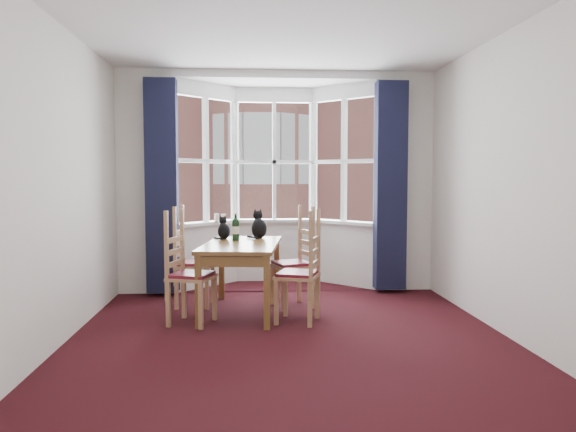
{
  "coord_description": "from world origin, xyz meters",
  "views": [
    {
      "loc": [
        -0.38,
        -4.89,
        1.47
      ],
      "look_at": [
        0.05,
        1.05,
        1.05
      ],
      "focal_mm": 35.0,
      "sensor_mm": 36.0,
      "label": 1
    }
  ],
  "objects": [
    {
      "name": "bay_window",
      "position": [
        0.0,
        2.75,
        1.4
      ],
      "size": [
        2.76,
        0.94,
        2.8
      ],
      "color": "white",
      "rests_on": "floor"
    },
    {
      "name": "ceiling",
      "position": [
        0.0,
        0.0,
        2.8
      ],
      "size": [
        4.5,
        4.5,
        0.0
      ],
      "primitive_type": "plane",
      "rotation": [
        3.14,
        0.0,
        0.0
      ],
      "color": "white",
      "rests_on": "floor"
    },
    {
      "name": "curtain_right",
      "position": [
        1.42,
        2.07,
        1.35
      ],
      "size": [
        0.38,
        0.22,
        2.6
      ],
      "primitive_type": "cube",
      "color": "#171934",
      "rests_on": "floor"
    },
    {
      "name": "wall_back_pier_left",
      "position": [
        -1.65,
        2.25,
        1.4
      ],
      "size": [
        0.7,
        0.12,
        2.8
      ],
      "primitive_type": "cube",
      "color": "silver",
      "rests_on": "floor"
    },
    {
      "name": "tenement_building",
      "position": [
        0.0,
        14.01,
        1.6
      ],
      "size": [
        18.4,
        7.8,
        15.2
      ],
      "color": "#A86357",
      "rests_on": "street"
    },
    {
      "name": "wine_bottle",
      "position": [
        -0.51,
        1.37,
        0.89
      ],
      "size": [
        0.08,
        0.08,
        0.31
      ],
      "color": "black",
      "rests_on": "dining_table"
    },
    {
      "name": "curtain_left",
      "position": [
        -1.42,
        2.07,
        1.35
      ],
      "size": [
        0.38,
        0.22,
        2.6
      ],
      "primitive_type": "cube",
      "color": "#171934",
      "rests_on": "floor"
    },
    {
      "name": "dining_table",
      "position": [
        -0.44,
        1.12,
        0.66
      ],
      "size": [
        0.93,
        1.51,
        0.76
      ],
      "color": "brown",
      "rests_on": "floor"
    },
    {
      "name": "chair_right_far",
      "position": [
        0.2,
        1.39,
        0.47
      ],
      "size": [
        0.51,
        0.52,
        0.92
      ],
      "color": "#A97B52",
      "rests_on": "floor"
    },
    {
      "name": "cat_left",
      "position": [
        -0.65,
        1.53,
        0.86
      ],
      "size": [
        0.18,
        0.22,
        0.27
      ],
      "color": "black",
      "rests_on": "dining_table"
    },
    {
      "name": "candle_short",
      "position": [
        -0.7,
        2.63,
        0.92
      ],
      "size": [
        0.06,
        0.06,
        0.1
      ],
      "primitive_type": "cylinder",
      "color": "white",
      "rests_on": "bay_window"
    },
    {
      "name": "chair_right_near",
      "position": [
        0.21,
        0.66,
        0.47
      ],
      "size": [
        0.51,
        0.53,
        0.92
      ],
      "color": "#A97B52",
      "rests_on": "floor"
    },
    {
      "name": "wall_right",
      "position": [
        2.0,
        0.0,
        1.4
      ],
      "size": [
        0.0,
        4.5,
        4.5
      ],
      "primitive_type": "plane",
      "rotation": [
        1.57,
        0.0,
        -1.57
      ],
      "color": "silver",
      "rests_on": "floor"
    },
    {
      "name": "wall_left",
      "position": [
        -2.0,
        0.0,
        1.4
      ],
      "size": [
        0.0,
        4.5,
        4.5
      ],
      "primitive_type": "plane",
      "rotation": [
        1.57,
        0.0,
        1.57
      ],
      "color": "silver",
      "rests_on": "floor"
    },
    {
      "name": "cat_right",
      "position": [
        -0.24,
        1.59,
        0.89
      ],
      "size": [
        0.22,
        0.28,
        0.35
      ],
      "color": "black",
      "rests_on": "dining_table"
    },
    {
      "name": "street",
      "position": [
        0.0,
        32.25,
        -6.0
      ],
      "size": [
        80.0,
        80.0,
        0.0
      ],
      "primitive_type": "plane",
      "color": "#333335",
      "rests_on": "ground"
    },
    {
      "name": "candle_tall",
      "position": [
        -0.79,
        2.6,
        0.92
      ],
      "size": [
        0.06,
        0.06,
        0.1
      ],
      "primitive_type": "cylinder",
      "color": "white",
      "rests_on": "bay_window"
    },
    {
      "name": "chair_left_far",
      "position": [
        -1.07,
        1.48,
        0.47
      ],
      "size": [
        0.45,
        0.47,
        0.92
      ],
      "color": "#A97B52",
      "rests_on": "floor"
    },
    {
      "name": "chair_left_near",
      "position": [
        -1.02,
        0.73,
        0.47
      ],
      "size": [
        0.51,
        0.52,
        0.92
      ],
      "color": "#A97B52",
      "rests_on": "floor"
    },
    {
      "name": "floor",
      "position": [
        0.0,
        0.0,
        0.0
      ],
      "size": [
        4.5,
        4.5,
        0.0
      ],
      "primitive_type": "plane",
      "color": "black",
      "rests_on": "ground"
    },
    {
      "name": "wall_back_pier_right",
      "position": [
        1.65,
        2.25,
        1.4
      ],
      "size": [
        0.7,
        0.12,
        2.8
      ],
      "primitive_type": "cube",
      "color": "silver",
      "rests_on": "floor"
    },
    {
      "name": "wall_near",
      "position": [
        0.0,
        -2.25,
        1.4
      ],
      "size": [
        4.0,
        0.0,
        4.0
      ],
      "primitive_type": "plane",
      "rotation": [
        -1.57,
        0.0,
        0.0
      ],
      "color": "silver",
      "rests_on": "floor"
    }
  ]
}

